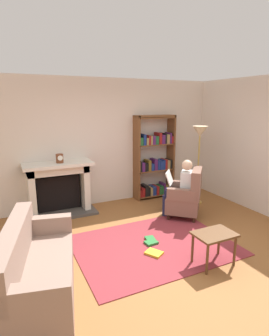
{
  "coord_description": "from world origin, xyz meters",
  "views": [
    {
      "loc": [
        -1.99,
        -3.14,
        2.18
      ],
      "look_at": [
        0.1,
        1.2,
        1.05
      ],
      "focal_mm": 29.61,
      "sensor_mm": 36.0,
      "label": 1
    }
  ],
  "objects_px": {
    "armchair_reading": "(187,196)",
    "mantel_clock": "(60,158)",
    "bookshelf": "(154,159)",
    "side_table": "(214,238)",
    "fireplace": "(59,186)",
    "sofa_floral": "(36,269)",
    "floor_lamp": "(200,138)",
    "seated_reader": "(181,186)"
  },
  "relations": [
    {
      "from": "seated_reader",
      "to": "side_table",
      "type": "distance_m",
      "value": 1.7
    },
    {
      "from": "bookshelf",
      "to": "sofa_floral",
      "type": "relative_size",
      "value": 1.06
    },
    {
      "from": "mantel_clock",
      "to": "floor_lamp",
      "type": "distance_m",
      "value": 2.92
    },
    {
      "from": "bookshelf",
      "to": "sofa_floral",
      "type": "height_order",
      "value": "bookshelf"
    },
    {
      "from": "mantel_clock",
      "to": "floor_lamp",
      "type": "relative_size",
      "value": 0.1
    },
    {
      "from": "armchair_reading",
      "to": "mantel_clock",
      "type": "bearing_deg",
      "value": -76.77
    },
    {
      "from": "fireplace",
      "to": "seated_reader",
      "type": "xyz_separation_m",
      "value": [
        2.1,
        -1.21,
        0.06
      ]
    },
    {
      "from": "seated_reader",
      "to": "sofa_floral",
      "type": "bearing_deg",
      "value": -25.04
    },
    {
      "from": "bookshelf",
      "to": "armchair_reading",
      "type": "height_order",
      "value": "bookshelf"
    },
    {
      "from": "armchair_reading",
      "to": "sofa_floral",
      "type": "height_order",
      "value": "armchair_reading"
    },
    {
      "from": "fireplace",
      "to": "mantel_clock",
      "type": "height_order",
      "value": "mantel_clock"
    },
    {
      "from": "mantel_clock",
      "to": "sofa_floral",
      "type": "xyz_separation_m",
      "value": [
        -0.76,
        -2.3,
        -0.82
      ]
    },
    {
      "from": "mantel_clock",
      "to": "floor_lamp",
      "type": "xyz_separation_m",
      "value": [
        2.84,
        -0.64,
        0.31
      ]
    },
    {
      "from": "armchair_reading",
      "to": "fireplace",
      "type": "bearing_deg",
      "value": -78.38
    },
    {
      "from": "floor_lamp",
      "to": "mantel_clock",
      "type": "bearing_deg",
      "value": 167.35
    },
    {
      "from": "mantel_clock",
      "to": "seated_reader",
      "type": "height_order",
      "value": "mantel_clock"
    },
    {
      "from": "seated_reader",
      "to": "mantel_clock",
      "type": "bearing_deg",
      "value": -76.12
    },
    {
      "from": "armchair_reading",
      "to": "seated_reader",
      "type": "height_order",
      "value": "seated_reader"
    },
    {
      "from": "side_table",
      "to": "floor_lamp",
      "type": "distance_m",
      "value": 2.67
    },
    {
      "from": "mantel_clock",
      "to": "bookshelf",
      "type": "relative_size",
      "value": 0.09
    },
    {
      "from": "side_table",
      "to": "floor_lamp",
      "type": "height_order",
      "value": "floor_lamp"
    },
    {
      "from": "side_table",
      "to": "floor_lamp",
      "type": "xyz_separation_m",
      "value": [
        1.33,
        2.06,
        1.06
      ]
    },
    {
      "from": "mantel_clock",
      "to": "armchair_reading",
      "type": "xyz_separation_m",
      "value": [
        2.15,
        -1.19,
        -0.72
      ]
    },
    {
      "from": "mantel_clock",
      "to": "bookshelf",
      "type": "distance_m",
      "value": 2.19
    },
    {
      "from": "fireplace",
      "to": "floor_lamp",
      "type": "xyz_separation_m",
      "value": [
        2.87,
        -0.74,
        0.89
      ]
    },
    {
      "from": "fireplace",
      "to": "sofa_floral",
      "type": "xyz_separation_m",
      "value": [
        -0.73,
        -2.4,
        -0.24
      ]
    },
    {
      "from": "bookshelf",
      "to": "side_table",
      "type": "distance_m",
      "value": 2.96
    },
    {
      "from": "bookshelf",
      "to": "floor_lamp",
      "type": "distance_m",
      "value": 1.15
    },
    {
      "from": "seated_reader",
      "to": "fireplace",
      "type": "bearing_deg",
      "value": -77.82
    },
    {
      "from": "seated_reader",
      "to": "side_table",
      "type": "bearing_deg",
      "value": 22.86
    },
    {
      "from": "bookshelf",
      "to": "armchair_reading",
      "type": "bearing_deg",
      "value": -90.9
    },
    {
      "from": "seated_reader",
      "to": "bookshelf",
      "type": "bearing_deg",
      "value": -142.83
    },
    {
      "from": "fireplace",
      "to": "armchair_reading",
      "type": "distance_m",
      "value": 2.54
    },
    {
      "from": "fireplace",
      "to": "armchair_reading",
      "type": "bearing_deg",
      "value": -30.5
    },
    {
      "from": "mantel_clock",
      "to": "seated_reader",
      "type": "distance_m",
      "value": 2.4
    },
    {
      "from": "seated_reader",
      "to": "floor_lamp",
      "type": "bearing_deg",
      "value": 163.55
    },
    {
      "from": "seated_reader",
      "to": "sofa_floral",
      "type": "distance_m",
      "value": 3.08
    },
    {
      "from": "seated_reader",
      "to": "floor_lamp",
      "type": "xyz_separation_m",
      "value": [
        0.77,
        0.47,
        0.83
      ]
    },
    {
      "from": "bookshelf",
      "to": "mantel_clock",
      "type": "bearing_deg",
      "value": -176.41
    },
    {
      "from": "mantel_clock",
      "to": "armchair_reading",
      "type": "relative_size",
      "value": 0.18
    },
    {
      "from": "armchair_reading",
      "to": "sofa_floral",
      "type": "relative_size",
      "value": 0.53
    },
    {
      "from": "seated_reader",
      "to": "floor_lamp",
      "type": "distance_m",
      "value": 1.23
    }
  ]
}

